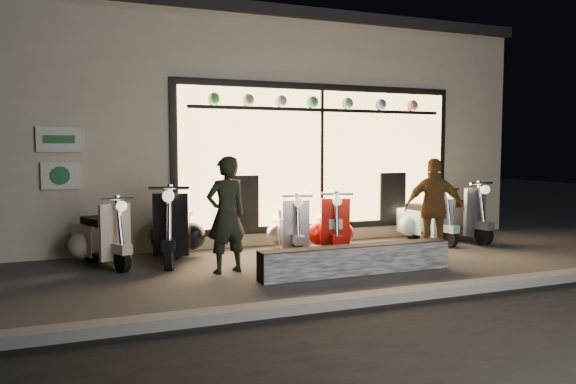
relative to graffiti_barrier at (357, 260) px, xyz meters
name	(u,v)px	position (x,y,z in m)	size (l,w,h in m)	color
ground	(328,266)	(-0.11, 0.65, -0.20)	(40.00, 40.00, 0.00)	#383533
kerb	(406,295)	(-0.11, -1.35, -0.14)	(40.00, 0.25, 0.12)	slate
shop_building	(232,131)	(-0.11, 5.63, 1.90)	(10.20, 6.23, 4.20)	beige
graffiti_barrier	(357,260)	(0.00, 0.00, 0.00)	(2.78, 0.28, 0.40)	black
scooter_silver	(290,229)	(-0.22, 1.87, 0.19)	(0.60, 1.35, 0.96)	black
scooter_red	(332,228)	(0.41, 1.59, 0.20)	(0.76, 1.38, 1.00)	black
scooter_black	(176,230)	(-2.07, 1.99, 0.25)	(0.82, 1.58, 1.13)	black
scooter_cream	(99,238)	(-3.21, 1.98, 0.20)	(0.78, 1.37, 0.99)	black
scooter_blue	(422,220)	(2.45, 1.96, 0.19)	(0.53, 1.37, 0.97)	black
scooter_grey	(452,216)	(3.13, 1.98, 0.23)	(0.59, 1.50, 1.07)	black
man	(226,215)	(-1.61, 0.77, 0.60)	(0.59, 0.38, 1.61)	black
woman	(435,208)	(1.69, 0.58, 0.58)	(0.92, 0.38, 1.56)	brown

